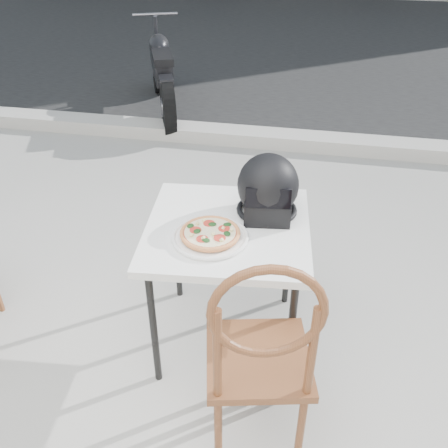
% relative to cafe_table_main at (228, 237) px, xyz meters
% --- Properties ---
extents(ground, '(80.00, 80.00, 0.00)m').
position_rel_cafe_table_main_xyz_m(ground, '(-0.33, -0.60, -0.62)').
color(ground, '#9E9C96').
rests_on(ground, ground).
extents(street_asphalt, '(30.00, 8.00, 0.00)m').
position_rel_cafe_table_main_xyz_m(street_asphalt, '(-0.33, 6.40, -0.62)').
color(street_asphalt, black).
rests_on(street_asphalt, ground).
extents(curb, '(30.00, 0.25, 0.12)m').
position_rel_cafe_table_main_xyz_m(curb, '(-0.33, 2.40, -0.56)').
color(curb, '#ABA8A0').
rests_on(curb, ground).
extents(cafe_table_main, '(0.79, 0.79, 0.68)m').
position_rel_cafe_table_main_xyz_m(cafe_table_main, '(0.00, 0.00, 0.00)').
color(cafe_table_main, white).
rests_on(cafe_table_main, ground).
extents(plate, '(0.42, 0.42, 0.02)m').
position_rel_cafe_table_main_xyz_m(plate, '(-0.05, -0.11, 0.07)').
color(plate, white).
rests_on(plate, cafe_table_main).
extents(pizza, '(0.33, 0.33, 0.03)m').
position_rel_cafe_table_main_xyz_m(pizza, '(-0.05, -0.11, 0.09)').
color(pizza, '#E59153').
rests_on(pizza, plate).
extents(helmet, '(0.31, 0.32, 0.28)m').
position_rel_cafe_table_main_xyz_m(helmet, '(0.16, 0.14, 0.19)').
color(helmet, black).
rests_on(helmet, cafe_table_main).
extents(cafe_chair_main, '(0.47, 0.47, 1.02)m').
position_rel_cafe_table_main_xyz_m(cafe_chair_main, '(0.23, -0.58, -0.06)').
color(cafe_chair_main, brown).
rests_on(cafe_chair_main, ground).
extents(motorcycle, '(0.77, 1.70, 0.89)m').
position_rel_cafe_table_main_xyz_m(motorcycle, '(-1.26, 3.04, -0.23)').
color(motorcycle, black).
rests_on(motorcycle, street_asphalt).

